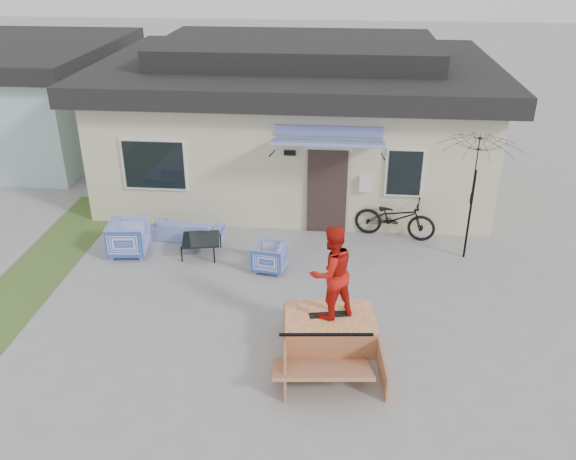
# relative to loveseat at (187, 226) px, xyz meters

# --- Properties ---
(ground) EXTENTS (90.00, 90.00, 0.00)m
(ground) POSITION_rel_loveseat_xyz_m (2.31, -3.77, -0.33)
(ground) COLOR gray
(ground) RESTS_ON ground
(grass_strip) EXTENTS (1.40, 8.00, 0.01)m
(grass_strip) POSITION_rel_loveseat_xyz_m (-2.89, -1.77, -0.33)
(grass_strip) COLOR #3E5B27
(grass_strip) RESTS_ON ground
(house) EXTENTS (10.80, 8.49, 4.10)m
(house) POSITION_rel_loveseat_xyz_m (2.31, 4.22, 1.61)
(house) COLOR beige
(house) RESTS_ON ground
(loveseat) EXTENTS (1.74, 0.67, 0.66)m
(loveseat) POSITION_rel_loveseat_xyz_m (0.00, 0.00, 0.00)
(loveseat) COLOR #2041AC
(loveseat) RESTS_ON ground
(armchair_left) EXTENTS (0.88, 0.93, 0.88)m
(armchair_left) POSITION_rel_loveseat_xyz_m (-1.14, -0.89, 0.11)
(armchair_left) COLOR #2041AC
(armchair_left) RESTS_ON ground
(armchair_right) EXTENTS (0.73, 0.77, 0.70)m
(armchair_right) POSITION_rel_loveseat_xyz_m (2.15, -1.34, 0.02)
(armchair_right) COLOR #2041AC
(armchair_right) RESTS_ON ground
(coffee_table) EXTENTS (0.97, 0.97, 0.41)m
(coffee_table) POSITION_rel_loveseat_xyz_m (0.51, -0.79, -0.13)
(coffee_table) COLOR black
(coffee_table) RESTS_ON ground
(bicycle) EXTENTS (2.04, 1.07, 1.24)m
(bicycle) POSITION_rel_loveseat_xyz_m (4.96, 0.53, 0.29)
(bicycle) COLOR black
(bicycle) RESTS_ON ground
(patio_umbrella) EXTENTS (1.96, 1.84, 2.20)m
(patio_umbrella) POSITION_rel_loveseat_xyz_m (6.50, -0.35, 1.42)
(patio_umbrella) COLOR black
(patio_umbrella) RESTS_ON ground
(skate_ramp) EXTENTS (1.79, 2.27, 0.53)m
(skate_ramp) POSITION_rel_loveseat_xyz_m (3.53, -3.83, -0.07)
(skate_ramp) COLOR #A36642
(skate_ramp) RESTS_ON ground
(skateboard) EXTENTS (0.77, 0.34, 0.05)m
(skateboard) POSITION_rel_loveseat_xyz_m (3.53, -3.77, 0.22)
(skateboard) COLOR black
(skateboard) RESTS_ON skate_ramp
(skater) EXTENTS (1.06, 1.01, 1.72)m
(skater) POSITION_rel_loveseat_xyz_m (3.53, -3.77, 1.11)
(skater) COLOR red
(skater) RESTS_ON skateboard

